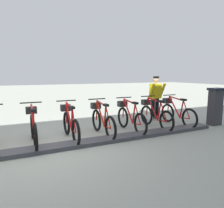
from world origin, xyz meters
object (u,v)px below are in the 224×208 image
(bike_docked_4, at_px, (70,123))
(bike_docked_5, at_px, (33,127))
(bike_docked_3, at_px, (102,120))
(worker_near_rack, at_px, (155,96))
(payment_kiosk, at_px, (215,106))
(bike_docked_1, at_px, (154,115))
(bike_docked_2, at_px, (130,117))
(bike_docked_0, at_px, (176,112))

(bike_docked_4, xyz_separation_m, bike_docked_5, (0.00, 0.93, 0.00))
(bike_docked_3, xyz_separation_m, worker_near_rack, (1.03, -2.65, 0.48))
(bike_docked_3, bearing_deg, payment_kiosk, -98.22)
(bike_docked_4, bearing_deg, bike_docked_3, -90.00)
(bike_docked_5, relative_size, worker_near_rack, 1.04)
(bike_docked_4, bearing_deg, bike_docked_1, -90.00)
(payment_kiosk, height_order, bike_docked_2, payment_kiosk)
(bike_docked_4, distance_m, bike_docked_5, 0.93)
(payment_kiosk, xyz_separation_m, bike_docked_3, (0.57, 3.96, -0.24))
(payment_kiosk, xyz_separation_m, bike_docked_1, (0.57, 2.11, -0.24))
(payment_kiosk, relative_size, bike_docked_2, 0.74)
(bike_docked_1, xyz_separation_m, worker_near_rack, (1.03, -0.80, 0.48))
(bike_docked_5, bearing_deg, bike_docked_2, -90.00)
(bike_docked_1, height_order, bike_docked_5, same)
(payment_kiosk, distance_m, bike_docked_0, 1.33)
(bike_docked_2, relative_size, bike_docked_3, 1.00)
(bike_docked_1, xyz_separation_m, bike_docked_5, (0.00, 3.70, 0.00))
(bike_docked_1, xyz_separation_m, bike_docked_4, (0.00, 2.78, 0.00))
(bike_docked_2, bearing_deg, payment_kiosk, -100.68)
(bike_docked_1, relative_size, bike_docked_3, 1.00)
(bike_docked_2, height_order, bike_docked_4, same)
(payment_kiosk, bearing_deg, bike_docked_5, 84.38)
(bike_docked_0, bearing_deg, payment_kiosk, -115.82)
(payment_kiosk, relative_size, bike_docked_3, 0.74)
(payment_kiosk, xyz_separation_m, worker_near_rack, (1.61, 1.31, 0.24))
(bike_docked_1, bearing_deg, bike_docked_0, -90.00)
(bike_docked_5, distance_m, worker_near_rack, 4.64)
(payment_kiosk, xyz_separation_m, bike_docked_5, (0.57, 5.81, -0.24))
(bike_docked_0, height_order, worker_near_rack, worker_near_rack)
(bike_docked_2, xyz_separation_m, bike_docked_5, (0.00, 2.78, 0.00))
(bike_docked_2, bearing_deg, bike_docked_5, 90.00)
(bike_docked_3, distance_m, worker_near_rack, 2.88)
(bike_docked_3, bearing_deg, bike_docked_0, -90.00)
(bike_docked_0, height_order, bike_docked_5, same)
(bike_docked_3, bearing_deg, bike_docked_4, 90.00)
(bike_docked_2, height_order, worker_near_rack, worker_near_rack)
(bike_docked_0, height_order, bike_docked_1, same)
(bike_docked_3, distance_m, bike_docked_4, 0.93)
(bike_docked_3, bearing_deg, bike_docked_5, 90.00)
(bike_docked_4, relative_size, bike_docked_5, 1.00)
(bike_docked_3, distance_m, bike_docked_5, 1.85)
(bike_docked_1, bearing_deg, bike_docked_4, 90.00)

